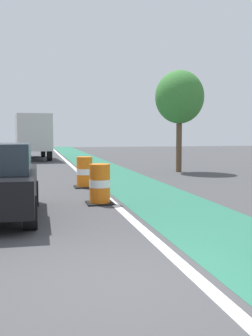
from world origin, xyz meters
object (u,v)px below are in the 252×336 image
object	(u,v)px
traffic_barrel_mid	(85,172)
street_tree_sidewalk	(180,98)
traffic_barrel_front	(100,184)
delivery_truck_down_block	(32,134)

from	to	relation	value
traffic_barrel_mid	street_tree_sidewalk	bearing A→B (deg)	41.18
traffic_barrel_front	delivery_truck_down_block	size ratio (longest dim) A/B	0.14
traffic_barrel_mid	delivery_truck_down_block	size ratio (longest dim) A/B	0.14
traffic_barrel_front	traffic_barrel_mid	bearing A→B (deg)	90.08
traffic_barrel_mid	street_tree_sidewalk	xyz separation A→B (m)	(5.27, 4.61, 3.14)
delivery_truck_down_block	street_tree_sidewalk	xyz separation A→B (m)	(7.19, -11.63, 1.82)
traffic_barrel_mid	delivery_truck_down_block	xyz separation A→B (m)	(-1.92, 16.24, 1.31)
street_tree_sidewalk	traffic_barrel_front	bearing A→B (deg)	-123.38
delivery_truck_down_block	street_tree_sidewalk	distance (m)	13.80
traffic_barrel_mid	street_tree_sidewalk	distance (m)	7.67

